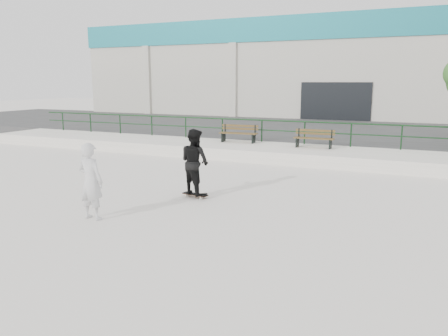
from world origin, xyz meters
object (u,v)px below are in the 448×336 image
at_px(standing_skater, 195,162).
at_px(seated_skater, 91,181).
at_px(bench_left, 239,133).
at_px(bench_right, 314,139).
at_px(skateboard, 195,194).

xyz_separation_m(standing_skater, seated_skater, (-1.30, -2.80, -0.10)).
distance_m(bench_left, bench_right, 3.55).
xyz_separation_m(skateboard, seated_skater, (-1.30, -2.80, 0.85)).
relative_size(skateboard, seated_skater, 0.43).
bearing_deg(bench_right, bench_left, 174.26).
xyz_separation_m(bench_left, bench_right, (3.54, -0.27, -0.02)).
height_order(bench_right, seated_skater, seated_skater).
relative_size(bench_right, skateboard, 2.10).
relative_size(bench_right, seated_skater, 0.91).
distance_m(skateboard, standing_skater, 0.95).
distance_m(bench_left, standing_skater, 8.03).
xyz_separation_m(bench_left, skateboard, (1.83, -7.82, -0.83)).
bearing_deg(skateboard, bench_right, 84.72).
bearing_deg(standing_skater, skateboard, -157.53).
bearing_deg(standing_skater, seated_skater, 87.52).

